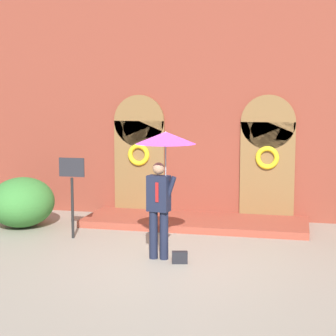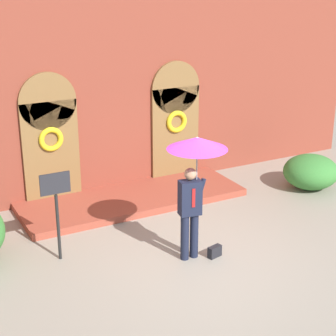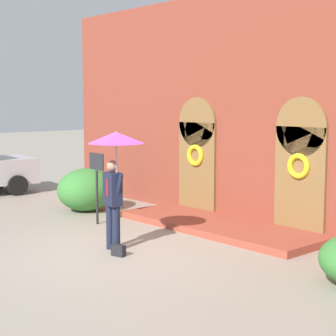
{
  "view_description": "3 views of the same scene",
  "coord_description": "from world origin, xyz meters",
  "px_view_note": "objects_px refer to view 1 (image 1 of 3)",
  "views": [
    {
      "loc": [
        2.34,
        -9.67,
        2.95
      ],
      "look_at": [
        -0.34,
        1.71,
        1.51
      ],
      "focal_mm": 60.0,
      "sensor_mm": 36.0,
      "label": 1
    },
    {
      "loc": [
        -4.9,
        -7.98,
        5.21
      ],
      "look_at": [
        0.31,
        1.86,
        1.18
      ],
      "focal_mm": 60.0,
      "sensor_mm": 36.0,
      "label": 2
    },
    {
      "loc": [
        8.76,
        -6.29,
        2.96
      ],
      "look_at": [
        -0.33,
        1.77,
        1.5
      ],
      "focal_mm": 60.0,
      "sensor_mm": 36.0,
      "label": 3
    }
  ],
  "objects_px": {
    "handbag": "(180,257)",
    "sign_post": "(72,184)",
    "shrub_left": "(22,202)",
    "person_with_umbrella": "(164,156)"
  },
  "relations": [
    {
      "from": "sign_post",
      "to": "handbag",
      "type": "bearing_deg",
      "value": -26.55
    },
    {
      "from": "person_with_umbrella",
      "to": "sign_post",
      "type": "height_order",
      "value": "person_with_umbrella"
    },
    {
      "from": "person_with_umbrella",
      "to": "shrub_left",
      "type": "xyz_separation_m",
      "value": [
        -3.82,
        1.83,
        -1.34
      ]
    },
    {
      "from": "person_with_umbrella",
      "to": "shrub_left",
      "type": "bearing_deg",
      "value": 154.36
    },
    {
      "from": "person_with_umbrella",
      "to": "shrub_left",
      "type": "relative_size",
      "value": 1.44
    },
    {
      "from": "person_with_umbrella",
      "to": "handbag",
      "type": "height_order",
      "value": "person_with_umbrella"
    },
    {
      "from": "person_with_umbrella",
      "to": "sign_post",
      "type": "xyz_separation_m",
      "value": [
        -2.26,
        1.1,
        -0.75
      ]
    },
    {
      "from": "handbag",
      "to": "sign_post",
      "type": "xyz_separation_m",
      "value": [
        -2.61,
        1.3,
        1.05
      ]
    },
    {
      "from": "handbag",
      "to": "shrub_left",
      "type": "bearing_deg",
      "value": 140.19
    },
    {
      "from": "sign_post",
      "to": "shrub_left",
      "type": "xyz_separation_m",
      "value": [
        -1.56,
        0.73,
        -0.59
      ]
    }
  ]
}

